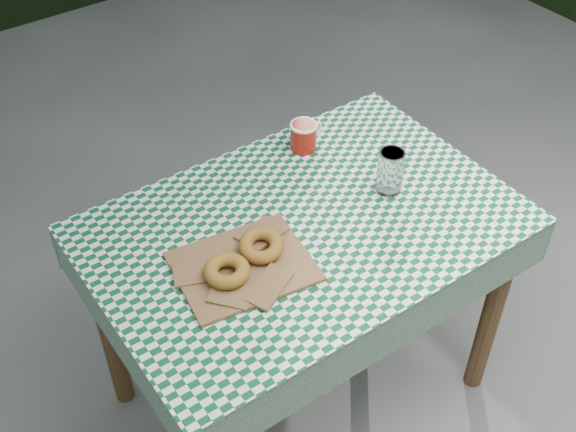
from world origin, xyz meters
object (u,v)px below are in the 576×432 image
object	(u,v)px
table	(302,315)
coffee_mug	(303,136)
drinking_glass	(390,172)
paper_bag	(243,266)

from	to	relation	value
table	coffee_mug	world-z (taller)	coffee_mug
coffee_mug	drinking_glass	size ratio (longest dim) A/B	1.18
paper_bag	coffee_mug	size ratio (longest dim) A/B	2.14
table	coffee_mug	size ratio (longest dim) A/B	7.21
table	coffee_mug	xyz separation A→B (m)	(0.20, 0.26, 0.42)
drinking_glass	paper_bag	bearing A→B (deg)	-178.57
paper_bag	coffee_mug	world-z (taller)	coffee_mug
paper_bag	coffee_mug	xyz separation A→B (m)	(0.42, 0.31, 0.03)
drinking_glass	coffee_mug	bearing A→B (deg)	104.23
paper_bag	drinking_glass	world-z (taller)	drinking_glass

